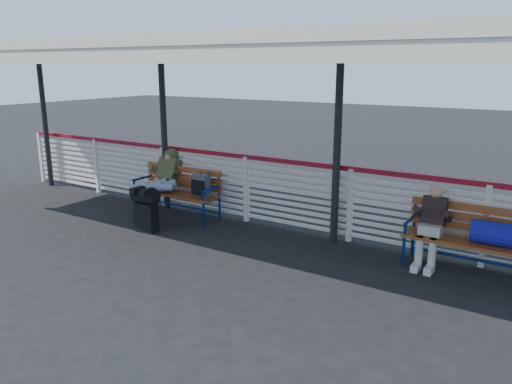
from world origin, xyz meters
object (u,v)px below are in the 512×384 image
Objects in this scene: bench_right at (482,234)px; companion_person at (431,225)px; traveler_man at (158,183)px; bench_left at (184,186)px; luggage_stack at (146,208)px.

bench_right is 1.57× the size of companion_person.
traveler_man is 1.43× the size of companion_person.
bench_left is 1.00× the size of bench_right.
luggage_stack is 0.66× the size of companion_person.
bench_right reaches higher than luggage_stack.
companion_person is at bearing 8.84° from luggage_stack.
companion_person is (4.81, 0.39, -0.08)m from traveler_man.
traveler_man is (-0.35, 0.69, 0.27)m from luggage_stack.
companion_person is at bearing -176.25° from bench_right.
luggage_stack is 5.25m from bench_right.
traveler_man reaches higher than bench_right.
luggage_stack is 0.81m from traveler_man.
bench_right is (5.17, 0.08, 0.01)m from bench_left.
luggage_stack is at bearing -63.30° from traveler_man.
traveler_man is at bearing 111.98° from luggage_stack.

